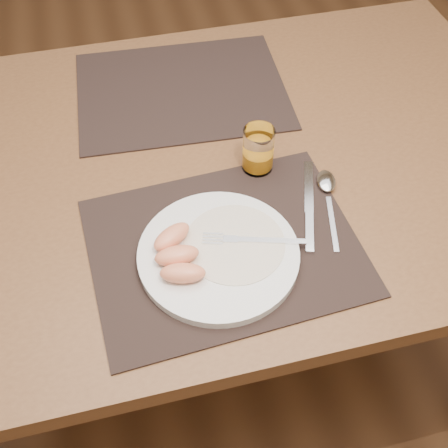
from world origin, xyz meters
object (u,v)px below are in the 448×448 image
placemat_near (224,246)px  juice_glass (258,151)px  table (207,187)px  spoon (327,187)px  placemat_far (182,90)px  knife (309,212)px  plate (219,255)px  fork (245,240)px

placemat_near → juice_glass: bearing=57.7°
table → placemat_near: bearing=-94.6°
placemat_near → spoon: spoon is taller
placemat_near → juice_glass: size_ratio=5.04×
placemat_far → spoon: bearing=-60.3°
placemat_far → juice_glass: (0.09, -0.27, 0.04)m
table → knife: bearing=-51.6°
plate → fork: size_ratio=1.57×
spoon → juice_glass: 0.14m
fork → spoon: 0.21m
table → placemat_far: 0.24m
fork → juice_glass: 0.20m
spoon → fork: bearing=-153.3°
spoon → placemat_far: bearing=119.7°
table → placemat_far: (-0.01, 0.22, 0.09)m
fork → placemat_near: bearing=164.5°
fork → knife: bearing=18.5°
table → spoon: (0.20, -0.14, 0.09)m
placemat_far → fork: fork is taller
plate → table: bearing=82.2°
spoon → knife: bearing=-137.2°
placemat_far → knife: size_ratio=2.11×
fork → juice_glass: bearing=67.6°
knife → table: bearing=128.4°
placemat_near → juice_glass: (0.11, 0.17, 0.04)m
juice_glass → placemat_near: bearing=-122.3°
placemat_near → juice_glass: 0.21m
placemat_near → knife: knife is taller
placemat_far → fork: bearing=-87.3°
table → knife: size_ratio=6.57×
table → plate: size_ratio=5.19×
spoon → juice_glass: (-0.11, 0.09, 0.03)m
placemat_far → juice_glass: juice_glass is taller
placemat_near → fork: (0.03, -0.01, 0.02)m
placemat_near → knife: size_ratio=2.11×
placemat_far → spoon: 0.41m
knife → spoon: size_ratio=1.12×
table → juice_glass: bearing=-29.1°
table → knife: 0.25m
table → plate: bearing=-97.8°
knife → spoon: spoon is taller
plate → fork: 0.05m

